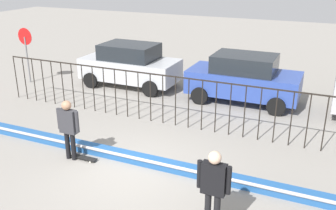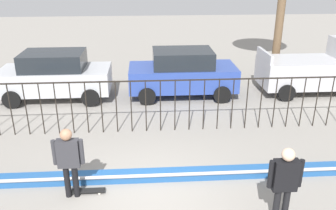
# 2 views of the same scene
# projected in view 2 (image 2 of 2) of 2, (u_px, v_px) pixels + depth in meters

# --- Properties ---
(ground_plane) EXTENTS (60.00, 60.00, 0.00)m
(ground_plane) POSITION_uv_depth(u_px,v_px,m) (148.00, 192.00, 8.54)
(ground_plane) COLOR gray
(bowl_coping_ledge) EXTENTS (11.00, 0.40, 0.27)m
(bowl_coping_ledge) POSITION_uv_depth(u_px,v_px,m) (148.00, 175.00, 8.97)
(bowl_coping_ledge) COLOR #235699
(bowl_coping_ledge) RESTS_ON ground
(perimeter_fence) EXTENTS (14.04, 0.04, 1.74)m
(perimeter_fence) POSITION_uv_depth(u_px,v_px,m) (146.00, 100.00, 11.21)
(perimeter_fence) COLOR black
(perimeter_fence) RESTS_ON ground
(skateboarder) EXTENTS (0.71, 0.27, 1.75)m
(skateboarder) POSITION_uv_depth(u_px,v_px,m) (69.00, 157.00, 7.99)
(skateboarder) COLOR black
(skateboarder) RESTS_ON ground
(skateboard) EXTENTS (0.80, 0.20, 0.07)m
(skateboard) POSITION_uv_depth(u_px,v_px,m) (88.00, 191.00, 8.48)
(skateboard) COLOR black
(skateboard) RESTS_ON ground
(camera_operator) EXTENTS (0.72, 0.27, 1.77)m
(camera_operator) POSITION_uv_depth(u_px,v_px,m) (285.00, 179.00, 7.16)
(camera_operator) COLOR black
(camera_operator) RESTS_ON ground
(parked_car_silver) EXTENTS (4.30, 2.12, 1.90)m
(parked_car_silver) POSITION_uv_depth(u_px,v_px,m) (55.00, 75.00, 14.03)
(parked_car_silver) COLOR #B7BABF
(parked_car_silver) RESTS_ON ground
(parked_car_blue) EXTENTS (4.30, 2.12, 1.90)m
(parked_car_blue) POSITION_uv_depth(u_px,v_px,m) (183.00, 73.00, 14.35)
(parked_car_blue) COLOR #2D479E
(parked_car_blue) RESTS_ON ground
(pickup_truck) EXTENTS (4.70, 2.12, 2.24)m
(pickup_truck) POSITION_uv_depth(u_px,v_px,m) (323.00, 68.00, 14.71)
(pickup_truck) COLOR #B7B7BC
(pickup_truck) RESTS_ON ground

